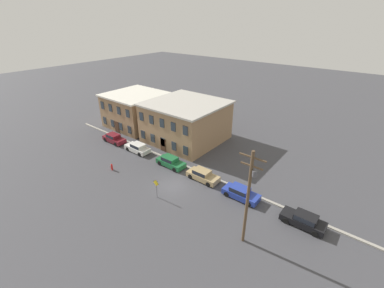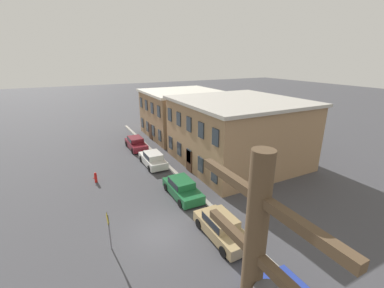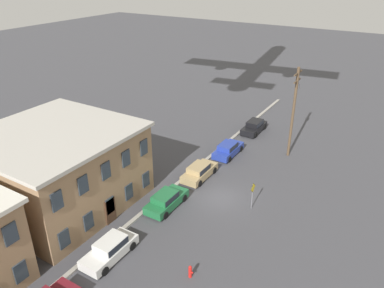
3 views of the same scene
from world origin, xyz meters
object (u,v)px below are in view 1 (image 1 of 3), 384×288
Objects in this scene: utility_pole at (249,195)px; fire_hydrant at (112,167)px; car_green at (170,161)px; car_tan at (203,175)px; car_maroon at (114,138)px; caution_sign at (156,186)px; car_blue at (241,192)px; car_black at (304,220)px; car_white at (138,147)px.

fire_hydrant is at bearing -179.74° from utility_pole.
car_green is 1.00× the size of car_tan.
caution_sign is (16.69, -6.14, 0.94)m from car_maroon.
car_tan is 1.73× the size of caution_sign.
car_green is 5.70m from car_tan.
car_maroon is 1.00× the size of car_blue.
car_maroon is 13.01m from car_green.
car_tan is at bearing 0.56° from car_green.
caution_sign is 0.26× the size of utility_pole.
car_maroon and car_black have the same top height.
fire_hydrant is at bearing -161.51° from car_blue.
caution_sign reaches higher than car_green.
car_blue is 7.33m from car_black.
car_white and car_blue have the same top height.
car_maroon is 1.73× the size of caution_sign.
car_green is (13.01, 0.22, 0.00)m from car_maroon.
caution_sign is at bearing -107.50° from car_tan.
car_tan is at bearing 177.46° from car_blue.
car_maroon is 1.00× the size of car_white.
car_black is at bearing -1.04° from car_tan.
car_maroon is 1.00× the size of car_tan.
car_maroon and car_white have the same top height.
car_maroon is at bearing -179.01° from car_green.
utility_pole is at bearing -21.42° from car_green.
car_green is (7.06, 0.05, 0.00)m from car_white.
car_tan and car_blue have the same top height.
car_blue is 4.58× the size of fire_hydrant.
car_maroon is 5.95m from car_white.
car_maroon is 9.28m from fire_hydrant.
car_blue is 1.00× the size of car_black.
car_blue is 1.73× the size of caution_sign.
utility_pole is (3.46, -5.66, 4.75)m from car_blue.
car_tan is (18.71, 0.28, 0.00)m from car_maroon.
caution_sign is (10.74, -6.32, 0.94)m from car_white.
car_white is 4.58× the size of fire_hydrant.
car_maroon is at bearing 159.79° from caution_sign.
car_white is 1.00× the size of car_tan.
car_blue is at bearing 0.05° from car_maroon.
car_white is 12.77m from car_tan.
utility_pole is at bearing -11.40° from car_maroon.
car_green is at bearing 46.16° from fire_hydrant.
car_green and car_blue have the same top height.
utility_pole is (14.94, -5.86, 4.75)m from car_green.
utility_pole reaches higher than car_green.
car_blue is 10.00m from caution_sign.
car_maroon is 1.00× the size of car_green.
car_black is (25.88, -0.13, 0.00)m from car_white.
fire_hydrant is at bearing 177.48° from caution_sign.
car_black is 8.36m from utility_pole.
utility_pole is at bearing -32.64° from car_tan.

